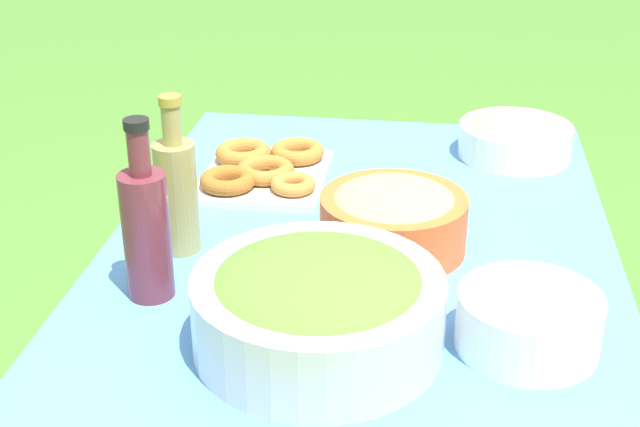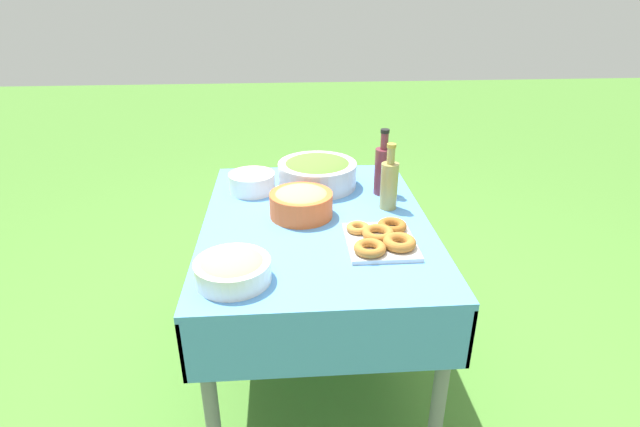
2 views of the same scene
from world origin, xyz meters
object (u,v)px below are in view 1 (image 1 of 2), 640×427
object	(u,v)px
salad_bowl	(318,304)
wine_bottle	(146,229)
donut_platter	(263,170)
olive_oil_bottle	(177,191)
plate_stack	(529,322)
bread_bowl	(393,217)
pasta_bowl	(515,136)

from	to	relation	value
salad_bowl	wine_bottle	distance (m)	0.30
donut_platter	olive_oil_bottle	bearing A→B (deg)	164.79
salad_bowl	donut_platter	world-z (taller)	salad_bowl
plate_stack	wine_bottle	bearing A→B (deg)	83.39
salad_bowl	olive_oil_bottle	bearing A→B (deg)	46.70
plate_stack	bread_bowl	world-z (taller)	bread_bowl
plate_stack	bread_bowl	bearing A→B (deg)	37.57
plate_stack	wine_bottle	size ratio (longest dim) A/B	0.70
wine_bottle	bread_bowl	size ratio (longest dim) A/B	1.16
wine_bottle	bread_bowl	world-z (taller)	wine_bottle
pasta_bowl	wine_bottle	distance (m)	0.90
plate_stack	olive_oil_bottle	bearing A→B (deg)	68.87
bread_bowl	donut_platter	bearing A→B (deg)	47.08
olive_oil_bottle	salad_bowl	bearing A→B (deg)	-133.30
pasta_bowl	olive_oil_bottle	distance (m)	0.79
pasta_bowl	wine_bottle	xyz separation A→B (m)	(-0.67, 0.60, 0.07)
donut_platter	plate_stack	distance (m)	0.72
olive_oil_bottle	bread_bowl	bearing A→B (deg)	-81.97
salad_bowl	plate_stack	size ratio (longest dim) A/B	1.74
wine_bottle	pasta_bowl	bearing A→B (deg)	-41.85
wine_bottle	bread_bowl	bearing A→B (deg)	-60.62
plate_stack	salad_bowl	bearing A→B (deg)	97.74
salad_bowl	bread_bowl	size ratio (longest dim) A/B	1.42
salad_bowl	donut_platter	bearing A→B (deg)	18.66
pasta_bowl	bread_bowl	world-z (taller)	bread_bowl
salad_bowl	donut_platter	distance (m)	0.60
donut_platter	olive_oil_bottle	world-z (taller)	olive_oil_bottle
salad_bowl	pasta_bowl	size ratio (longest dim) A/B	1.48
olive_oil_bottle	bread_bowl	size ratio (longest dim) A/B	1.10
salad_bowl	olive_oil_bottle	distance (m)	0.38
plate_stack	pasta_bowl	bearing A→B (deg)	-1.82
pasta_bowl	olive_oil_bottle	bearing A→B (deg)	130.77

